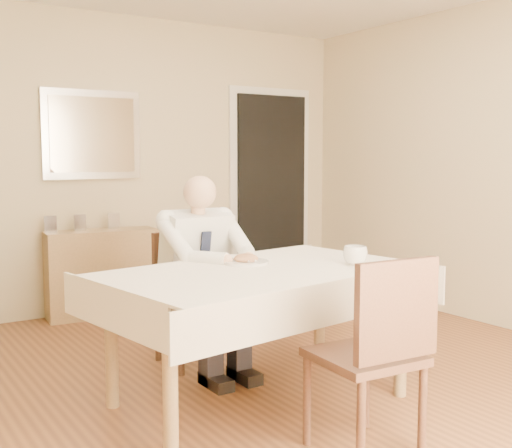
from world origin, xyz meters
TOP-DOWN VIEW (x-y plane):
  - room at (0.00, 0.00)m, footprint 5.00×5.02m
  - doorway at (1.55, 2.46)m, footprint 0.96×0.07m
  - mirror at (-0.30, 2.47)m, footprint 0.86×0.04m
  - dining_table at (-0.24, -0.05)m, footprint 1.86×1.26m
  - chair_far at (-0.24, 0.83)m, footprint 0.44×0.44m
  - chair_near at (-0.16, -0.90)m, footprint 0.47×0.47m
  - seated_man at (-0.24, 0.54)m, footprint 0.48×0.72m
  - plate at (-0.21, 0.13)m, footprint 0.26×0.26m
  - food at (-0.21, 0.13)m, footprint 0.14×0.14m
  - knife at (-0.17, 0.07)m, footprint 0.01×0.13m
  - fork at (-0.25, 0.07)m, footprint 0.01×0.13m
  - coffee_mug at (0.29, -0.24)m, footprint 0.17×0.17m
  - sideboard at (-0.30, 2.32)m, footprint 0.95×0.40m
  - photo_frame_left at (-0.72, 2.35)m, footprint 0.10×0.02m
  - photo_frame_center at (-0.47, 2.35)m, footprint 0.10×0.02m
  - photo_frame_right at (-0.17, 2.36)m, footprint 0.10×0.02m

SIDE VIEW (x-z plane):
  - sideboard at x=-0.30m, z-range 0.00..0.74m
  - chair_far at x=-0.24m, z-range 0.05..0.92m
  - chair_near at x=-0.16m, z-range 0.06..0.99m
  - dining_table at x=-0.24m, z-range 0.29..1.04m
  - seated_man at x=-0.24m, z-range 0.07..1.31m
  - plate at x=-0.21m, z-range 0.75..0.77m
  - knife at x=-0.17m, z-range 0.77..0.78m
  - fork at x=-0.25m, z-range 0.77..0.78m
  - food at x=-0.21m, z-range 0.76..0.81m
  - coffee_mug at x=0.29m, z-range 0.75..0.86m
  - photo_frame_left at x=-0.72m, z-range 0.74..0.88m
  - photo_frame_center at x=-0.47m, z-range 0.74..0.88m
  - photo_frame_right at x=-0.17m, z-range 0.74..0.88m
  - doorway at x=1.55m, z-range -0.05..2.05m
  - room at x=0.00m, z-range 0.00..2.60m
  - mirror at x=-0.30m, z-range 1.17..1.93m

